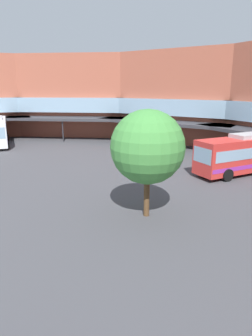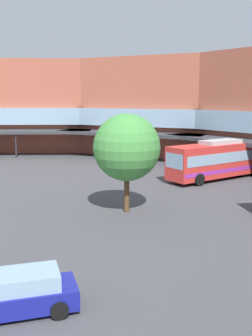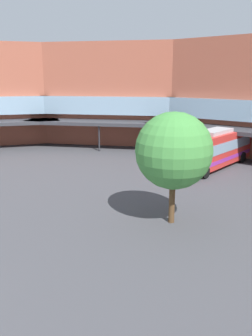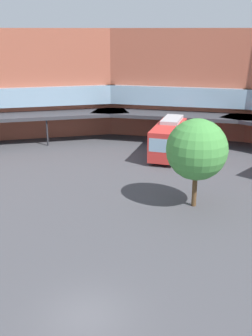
# 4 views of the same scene
# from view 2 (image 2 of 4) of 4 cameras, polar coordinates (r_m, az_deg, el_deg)

# --- Properties ---
(station_building) EXTENTS (81.81, 45.07, 12.89)m
(station_building) POSITION_cam_2_polar(r_m,az_deg,el_deg) (34.93, 7.20, 7.47)
(station_building) COLOR #AD5942
(station_building) RESTS_ON ground
(bus_3) EXTENTS (3.35, 11.75, 3.74)m
(bus_3) POSITION_cam_2_polar(r_m,az_deg,el_deg) (39.34, 13.24, 1.25)
(bus_3) COLOR red
(bus_3) RESTS_ON ground
(parked_car) EXTENTS (3.25, 4.75, 1.53)m
(parked_car) POSITION_cam_2_polar(r_m,az_deg,el_deg) (15.71, -15.19, -16.89)
(parked_car) COLOR navy
(parked_car) RESTS_ON ground
(plaza_tree) EXTENTS (4.51, 4.51, 6.70)m
(plaza_tree) POSITION_cam_2_polar(r_m,az_deg,el_deg) (26.67, 0.10, 2.92)
(plaza_tree) COLOR brown
(plaza_tree) RESTS_ON ground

